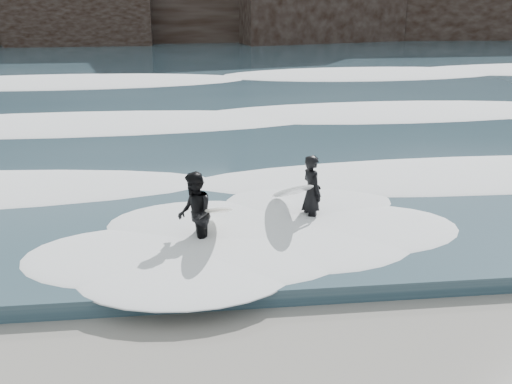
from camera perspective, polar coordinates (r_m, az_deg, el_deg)
sea at (r=35.04m, az=-4.79°, el=10.83°), size 90.00×52.00×0.30m
foam_near at (r=15.41m, az=-1.72°, el=1.80°), size 60.00×3.20×0.20m
foam_mid at (r=22.18m, az=-3.40°, el=7.05°), size 60.00×4.00×0.24m
foam_far at (r=31.04m, az=-4.49°, el=10.40°), size 60.00×4.80×0.30m
surfer_left at (r=12.77m, az=4.47°, el=-0.04°), size 1.09×2.05×1.55m
surfer_right at (r=11.64m, az=-5.22°, el=-1.94°), size 1.02×1.87×1.56m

